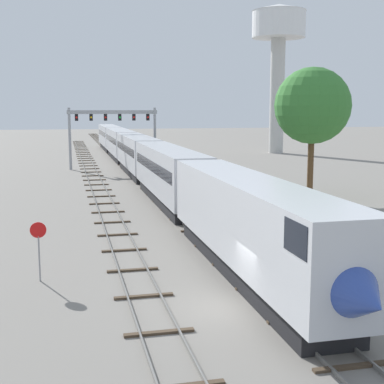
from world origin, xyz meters
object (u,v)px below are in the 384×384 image
object	(u,v)px
signal_gantry	(113,124)
water_tower	(278,37)
passenger_train	(136,153)
trackside_tree_left	(312,106)
stop_sign	(39,243)

from	to	relation	value
signal_gantry	water_tower	world-z (taller)	water_tower
passenger_train	water_tower	world-z (taller)	water_tower
water_tower	trackside_tree_left	size ratio (longest dim) A/B	2.24
water_tower	stop_sign	bearing A→B (deg)	-119.94
water_tower	signal_gantry	bearing A→B (deg)	-147.97
passenger_train	signal_gantry	xyz separation A→B (m)	(-2.25, 7.06, 3.49)
water_tower	stop_sign	xyz separation A→B (m)	(-39.31, -68.26, -18.99)
passenger_train	trackside_tree_left	size ratio (longest dim) A/B	8.95
stop_sign	signal_gantry	bearing A→B (deg)	80.92
water_tower	trackside_tree_left	world-z (taller)	water_tower
signal_gantry	water_tower	bearing A→B (deg)	32.03
stop_sign	trackside_tree_left	size ratio (longest dim) A/B	0.24
stop_sign	water_tower	bearing A→B (deg)	60.06
signal_gantry	stop_sign	distance (m)	49.30
water_tower	stop_sign	distance (m)	81.02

